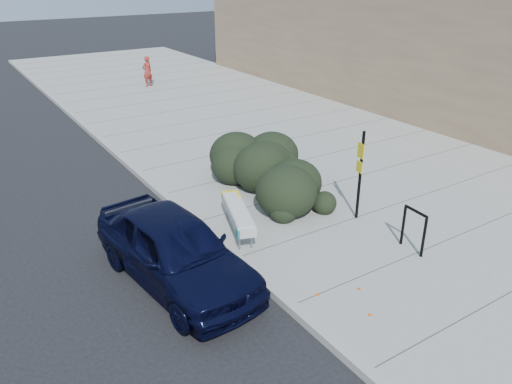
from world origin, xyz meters
TOP-DOWN VIEW (x-y plane):
  - ground at (0.00, 0.00)m, footprint 120.00×120.00m
  - sidewalk_near at (5.60, 5.00)m, footprint 11.20×50.00m
  - curb_near at (0.00, 5.00)m, footprint 0.22×50.00m
  - building_near at (14.00, 3.00)m, footprint 6.00×36.00m
  - bench at (0.60, 1.00)m, footprint 1.11×2.12m
  - bike_rack at (3.43, -1.83)m, footprint 0.11×0.69m
  - sign_post at (3.49, 0.00)m, footprint 0.11×0.26m
  - hedge at (2.81, 2.69)m, footprint 3.59×4.67m
  - sedan_navy at (-1.40, 0.12)m, footprint 2.28×4.60m
  - pedestrian at (4.83, 17.20)m, footprint 0.66×0.53m

SIDE VIEW (x-z plane):
  - ground at x=0.00m, z-range 0.00..0.00m
  - sidewalk_near at x=5.60m, z-range 0.00..0.15m
  - curb_near at x=0.00m, z-range 0.00..0.17m
  - bench at x=0.60m, z-range 0.34..0.97m
  - bike_rack at x=3.43m, z-range 0.25..1.25m
  - sedan_navy at x=-1.40m, z-range 0.00..1.51m
  - hedge at x=2.81m, z-range 0.15..1.72m
  - pedestrian at x=4.83m, z-range 0.15..1.72m
  - sign_post at x=3.49m, z-range 0.32..2.61m
  - building_near at x=14.00m, z-range 0.15..5.15m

